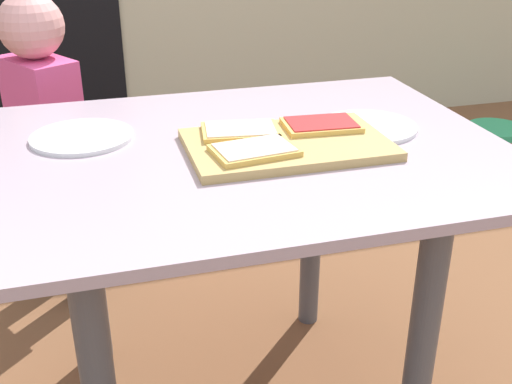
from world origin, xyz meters
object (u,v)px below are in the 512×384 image
Objects in this scene: pizza_slice_near_left at (254,150)px; garden_hose_coil at (497,130)px; plate_white_left at (82,137)px; dining_table at (231,202)px; cutting_board at (287,145)px; pizza_slice_far_right at (321,125)px; plate_white_right at (368,127)px; pizza_slice_far_left at (240,131)px; child_left at (47,131)px.

garden_hose_coil is at bearing 42.38° from pizza_slice_near_left.
garden_hose_coil is (2.26, 1.52, -0.74)m from plate_white_left.
garden_hose_coil is (1.95, 1.67, -0.60)m from dining_table.
pizza_slice_near_left reaches higher than cutting_board.
plate_white_right is (0.12, 0.01, -0.02)m from pizza_slice_far_right.
pizza_slice_far_left is 2.64m from garden_hose_coil.
plate_white_right is (0.22, 0.07, -0.00)m from cutting_board.
pizza_slice_near_left is at bearing -34.89° from plate_white_left.
dining_table is at bearing 108.64° from pizza_slice_near_left.
plate_white_right is at bearing 17.41° from cutting_board.
child_left is at bearing 123.34° from pizza_slice_far_left.
pizza_slice_far_left is 0.19m from pizza_slice_far_right.
pizza_slice_far_left is (0.03, 0.03, 0.16)m from dining_table.
plate_white_left is 0.69× the size of garden_hose_coil.
pizza_slice_far_left is 1.04× the size of pizza_slice_far_right.
dining_table is 6.63× the size of pizza_slice_far_left.
pizza_slice_far_right is (0.22, 0.02, 0.16)m from dining_table.
dining_table is 0.36m from plate_white_left.
child_left is 3.03× the size of garden_hose_coil.
plate_white_right is at bearing 6.37° from pizza_slice_far_right.
cutting_board is at bearing -37.75° from pizza_slice_far_left.
cutting_board is at bearing -162.59° from plate_white_right.
pizza_slice_far_right is 2.51m from garden_hose_coil.
plate_white_left and plate_white_right have the same top height.
cutting_board is 0.43× the size of child_left.
pizza_slice_far_right is at bearing 4.71° from dining_table.
pizza_slice_near_left is 0.12m from pizza_slice_far_left.
pizza_slice_far_left is 0.80× the size of plate_white_left.
child_left is at bearing 119.14° from pizza_slice_near_left.
pizza_slice_far_left reaches higher than plate_white_left.
pizza_slice_far_left and pizza_slice_far_right have the same top height.
pizza_slice_near_left is at bearing -149.49° from cutting_board.
dining_table is 0.81m from child_left.
child_left reaches higher than plate_white_right.
plate_white_left is at bearing -79.19° from child_left.
cutting_board is at bearing 30.51° from pizza_slice_near_left.
cutting_board is 0.11m from pizza_slice_far_left.
dining_table is at bearing -59.65° from child_left.
pizza_slice_near_left is at bearing -158.59° from plate_white_right.
pizza_slice_near_left reaches higher than plate_white_left.
pizza_slice_far_left reaches higher than garden_hose_coil.
pizza_slice_far_right reaches higher than dining_table.
dining_table is 5.28× the size of plate_white_right.
child_left is at bearing 125.58° from cutting_board.
plate_white_right is 1.02m from child_left.
garden_hose_coil is at bearing 22.18° from child_left.
plate_white_right is (0.64, -0.11, 0.00)m from plate_white_left.
pizza_slice_far_left is at bearing -18.85° from plate_white_left.
plate_white_right reaches higher than garden_hose_coil.
cutting_board is 2.38× the size of pizza_slice_near_left.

